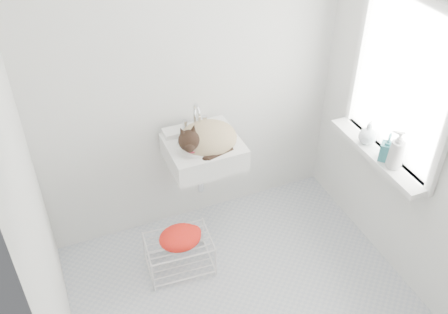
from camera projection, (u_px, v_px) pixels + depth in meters
name	position (u px, v px, depth m)	size (l,w,h in m)	color
floor	(247.00, 305.00, 3.41)	(2.20, 2.00, 0.02)	#B9BCC0
back_wall	(190.00, 72.00, 3.38)	(2.20, 0.02, 2.50)	silver
right_wall	(424.00, 112.00, 2.99)	(0.02, 2.00, 2.50)	silver
left_wall	(35.00, 212.00, 2.31)	(0.02, 2.00, 2.50)	silver
window_glass	(403.00, 82.00, 3.07)	(0.01, 0.80, 1.00)	white
window_frame	(401.00, 83.00, 3.06)	(0.04, 0.90, 1.10)	white
windowsill	(377.00, 154.00, 3.36)	(0.16, 0.88, 0.04)	white
sink	(203.00, 142.00, 3.43)	(0.50, 0.44, 0.20)	white
faucet	(194.00, 112.00, 3.48)	(0.18, 0.13, 0.18)	silver
cat	(206.00, 138.00, 3.40)	(0.42, 0.33, 0.26)	tan
wire_rack	(179.00, 252.00, 3.58)	(0.44, 0.31, 0.26)	silver
towel	(180.00, 241.00, 3.47)	(0.29, 0.21, 0.12)	red
bottle_a	(393.00, 167.00, 3.22)	(0.09, 0.09, 0.22)	silver
bottle_b	(385.00, 159.00, 3.28)	(0.08, 0.08, 0.18)	#2E757C
bottle_c	(366.00, 143.00, 3.43)	(0.12, 0.12, 0.16)	white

